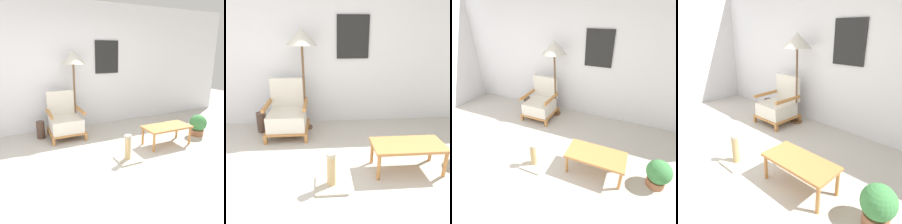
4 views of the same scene
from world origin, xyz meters
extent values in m
plane|color=#B7B2A8|center=(0.00, 0.00, 0.00)|extent=(14.00, 14.00, 0.00)
cube|color=silver|center=(0.00, 2.47, 1.35)|extent=(8.00, 0.06, 2.70)
cube|color=black|center=(0.57, 2.43, 1.55)|extent=(0.56, 0.02, 0.72)
cube|color=#B2753D|center=(-0.88, 1.56, 0.06)|extent=(0.05, 0.05, 0.12)
cube|color=#B2753D|center=(-0.26, 1.56, 0.06)|extent=(0.05, 0.05, 0.12)
cube|color=#B2753D|center=(-0.88, 2.19, 0.06)|extent=(0.05, 0.05, 0.12)
cube|color=#B2753D|center=(-0.26, 2.19, 0.06)|extent=(0.05, 0.05, 0.12)
cube|color=#B2753D|center=(-0.57, 1.88, 0.14)|extent=(0.67, 0.68, 0.03)
cube|color=silver|center=(-0.57, 1.86, 0.28)|extent=(0.59, 0.58, 0.26)
cube|color=silver|center=(-0.57, 2.18, 0.66)|extent=(0.59, 0.08, 0.49)
cube|color=#B2753D|center=(-0.87, 1.88, 0.53)|extent=(0.05, 0.62, 0.05)
cube|color=#B2753D|center=(-0.26, 1.88, 0.53)|extent=(0.05, 0.62, 0.05)
cylinder|color=brown|center=(-0.29, 2.14, 0.01)|extent=(0.23, 0.23, 0.03)
cylinder|color=brown|center=(-0.29, 2.14, 0.73)|extent=(0.04, 0.04, 1.41)
cone|color=beige|center=(-0.29, 2.14, 1.57)|extent=(0.51, 0.51, 0.27)
cube|color=#B2753D|center=(1.03, 0.75, 0.34)|extent=(0.87, 0.43, 0.04)
cylinder|color=#B2753D|center=(0.63, 0.58, 0.16)|extent=(0.04, 0.04, 0.33)
cylinder|color=#B2753D|center=(1.43, 0.58, 0.16)|extent=(0.04, 0.04, 0.33)
cylinder|color=#B2753D|center=(0.63, 0.93, 0.16)|extent=(0.04, 0.04, 0.33)
cylinder|color=#B2753D|center=(1.43, 0.93, 0.16)|extent=(0.04, 0.04, 0.33)
cylinder|color=#473328|center=(-1.04, 2.04, 0.17)|extent=(0.16, 0.16, 0.35)
cylinder|color=#935B3D|center=(1.91, 0.86, 0.06)|extent=(0.25, 0.25, 0.12)
sphere|color=#3D7F42|center=(1.91, 0.86, 0.27)|extent=(0.34, 0.34, 0.34)
cube|color=#B2A893|center=(0.08, 0.51, 0.01)|extent=(0.35, 0.35, 0.03)
cylinder|color=tan|center=(0.08, 0.51, 0.21)|extent=(0.10, 0.10, 0.36)
cylinder|color=#B2A893|center=(0.08, 0.51, 0.41)|extent=(0.11, 0.11, 0.04)
camera|label=1|loc=(-1.46, -2.25, 1.67)|focal=35.00mm
camera|label=2|loc=(0.00, -1.51, 1.62)|focal=35.00mm
camera|label=3|loc=(1.35, -1.21, 2.20)|focal=28.00mm
camera|label=4|loc=(2.42, -0.83, 1.74)|focal=35.00mm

